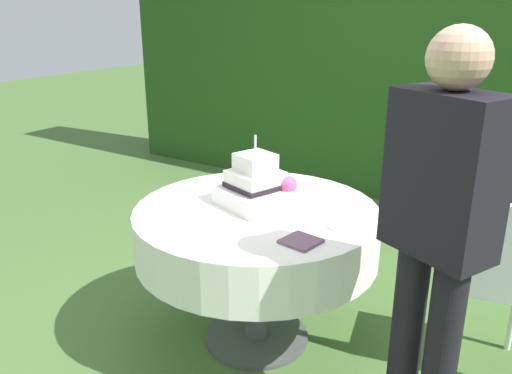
{
  "coord_description": "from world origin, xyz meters",
  "views": [
    {
      "loc": [
        1.27,
        -1.96,
        1.65
      ],
      "look_at": [
        -0.02,
        0.02,
        0.83
      ],
      "focal_mm": 36.74,
      "sensor_mm": 36.0,
      "label": 1
    }
  ],
  "objects_px": {
    "garden_chair": "(492,270)",
    "standing_person": "(438,230)",
    "cake_table": "(257,232)",
    "serving_plate_near": "(291,185)",
    "serving_plate_far": "(342,226)",
    "wedding_cake": "(257,186)",
    "napkin_stack": "(301,241)"
  },
  "relations": [
    {
      "from": "napkin_stack",
      "to": "standing_person",
      "type": "relative_size",
      "value": 0.09
    },
    {
      "from": "garden_chair",
      "to": "wedding_cake",
      "type": "bearing_deg",
      "value": -164.04
    },
    {
      "from": "serving_plate_near",
      "to": "napkin_stack",
      "type": "bearing_deg",
      "value": -57.28
    },
    {
      "from": "cake_table",
      "to": "standing_person",
      "type": "height_order",
      "value": "standing_person"
    },
    {
      "from": "serving_plate_near",
      "to": "garden_chair",
      "type": "relative_size",
      "value": 0.16
    },
    {
      "from": "napkin_stack",
      "to": "garden_chair",
      "type": "relative_size",
      "value": 0.16
    },
    {
      "from": "cake_table",
      "to": "serving_plate_far",
      "type": "distance_m",
      "value": 0.45
    },
    {
      "from": "garden_chair",
      "to": "standing_person",
      "type": "height_order",
      "value": "standing_person"
    },
    {
      "from": "cake_table",
      "to": "standing_person",
      "type": "bearing_deg",
      "value": -15.92
    },
    {
      "from": "serving_plate_far",
      "to": "cake_table",
      "type": "bearing_deg",
      "value": -177.58
    },
    {
      "from": "cake_table",
      "to": "serving_plate_far",
      "type": "bearing_deg",
      "value": 2.42
    },
    {
      "from": "cake_table",
      "to": "garden_chair",
      "type": "xyz_separation_m",
      "value": [
        1.02,
        0.34,
        -0.06
      ]
    },
    {
      "from": "wedding_cake",
      "to": "standing_person",
      "type": "bearing_deg",
      "value": -17.93
    },
    {
      "from": "cake_table",
      "to": "serving_plate_far",
      "type": "height_order",
      "value": "serving_plate_far"
    },
    {
      "from": "serving_plate_near",
      "to": "standing_person",
      "type": "height_order",
      "value": "standing_person"
    },
    {
      "from": "cake_table",
      "to": "garden_chair",
      "type": "bearing_deg",
      "value": 18.62
    },
    {
      "from": "cake_table",
      "to": "napkin_stack",
      "type": "height_order",
      "value": "napkin_stack"
    },
    {
      "from": "serving_plate_near",
      "to": "garden_chair",
      "type": "height_order",
      "value": "garden_chair"
    },
    {
      "from": "serving_plate_far",
      "to": "standing_person",
      "type": "height_order",
      "value": "standing_person"
    },
    {
      "from": "serving_plate_near",
      "to": "standing_person",
      "type": "xyz_separation_m",
      "value": [
        0.92,
        -0.63,
        0.19
      ]
    },
    {
      "from": "garden_chair",
      "to": "standing_person",
      "type": "bearing_deg",
      "value": -101.38
    },
    {
      "from": "cake_table",
      "to": "serving_plate_near",
      "type": "bearing_deg",
      "value": 93.69
    },
    {
      "from": "wedding_cake",
      "to": "standing_person",
      "type": "relative_size",
      "value": 0.24
    },
    {
      "from": "garden_chair",
      "to": "serving_plate_far",
      "type": "bearing_deg",
      "value": -150.88
    },
    {
      "from": "serving_plate_far",
      "to": "napkin_stack",
      "type": "relative_size",
      "value": 0.9
    },
    {
      "from": "wedding_cake",
      "to": "serving_plate_near",
      "type": "relative_size",
      "value": 2.74
    },
    {
      "from": "serving_plate_near",
      "to": "napkin_stack",
      "type": "xyz_separation_m",
      "value": [
        0.38,
        -0.6,
        0.0
      ]
    },
    {
      "from": "garden_chair",
      "to": "standing_person",
      "type": "distance_m",
      "value": 0.72
    },
    {
      "from": "cake_table",
      "to": "garden_chair",
      "type": "height_order",
      "value": "garden_chair"
    },
    {
      "from": "wedding_cake",
      "to": "serving_plate_near",
      "type": "bearing_deg",
      "value": 89.2
    },
    {
      "from": "wedding_cake",
      "to": "cake_table",
      "type": "bearing_deg",
      "value": -56.54
    },
    {
      "from": "cake_table",
      "to": "serving_plate_far",
      "type": "relative_size",
      "value": 9.22
    }
  ]
}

